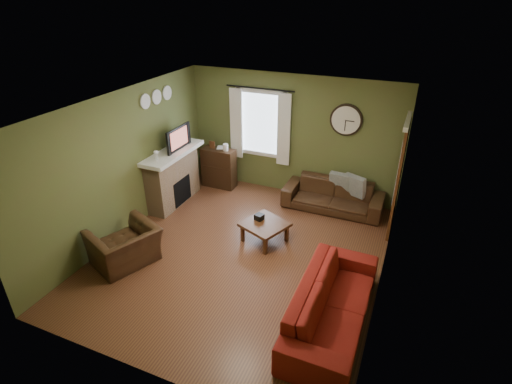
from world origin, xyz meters
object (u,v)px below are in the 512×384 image
at_px(bookshelf, 219,168).
at_px(sofa_red, 332,304).
at_px(sofa_brown, 333,196).
at_px(armchair, 125,246).
at_px(coffee_table, 265,232).

bearing_deg(bookshelf, sofa_red, -42.99).
bearing_deg(sofa_brown, sofa_red, -76.90).
height_order(sofa_brown, armchair, armchair).
bearing_deg(sofa_red, sofa_brown, 13.10).
height_order(sofa_red, armchair, sofa_red).
xyz_separation_m(sofa_brown, sofa_red, (0.73, -3.13, 0.04)).
distance_m(sofa_red, coffee_table, 2.16).
relative_size(sofa_brown, armchair, 1.99).
bearing_deg(armchair, bookshelf, -159.71).
height_order(bookshelf, sofa_red, bookshelf).
bearing_deg(bookshelf, sofa_brown, -0.33).
bearing_deg(sofa_red, bookshelf, 47.01).
relative_size(bookshelf, sofa_red, 0.40).
height_order(bookshelf, coffee_table, bookshelf).
bearing_deg(coffee_table, sofa_brown, 62.81).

